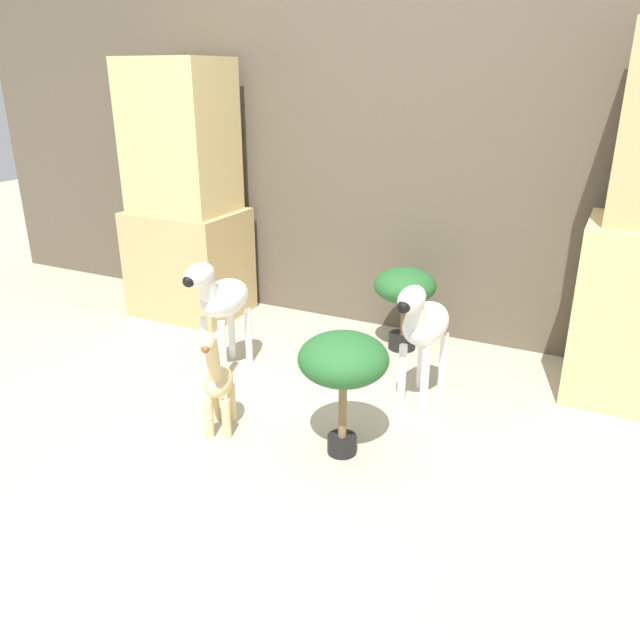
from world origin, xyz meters
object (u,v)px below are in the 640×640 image
zebra_right (423,324)px  giraffe_figurine (217,381)px  zebra_left (220,299)px  potted_palm_back (343,363)px  potted_palm_front (405,290)px

zebra_right → giraffe_figurine: zebra_right is taller
zebra_left → potted_palm_back: size_ratio=1.19×
zebra_left → potted_palm_front: size_ratio=1.33×
giraffe_figurine → potted_palm_front: giraffe_figurine is taller
zebra_left → potted_palm_front: 1.02m
potted_palm_back → zebra_right: bearing=74.2°
zebra_right → zebra_left: same height
zebra_left → potted_palm_back: (0.87, -0.42, 0.00)m
zebra_right → zebra_left: size_ratio=1.00×
zebra_right → potted_palm_back: size_ratio=1.19×
zebra_right → giraffe_figurine: bearing=-137.8°
zebra_left → potted_palm_front: bearing=42.8°
potted_palm_front → zebra_right: bearing=-63.8°
zebra_right → giraffe_figurine: 0.95m
giraffe_figurine → potted_palm_back: (0.54, 0.09, 0.16)m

